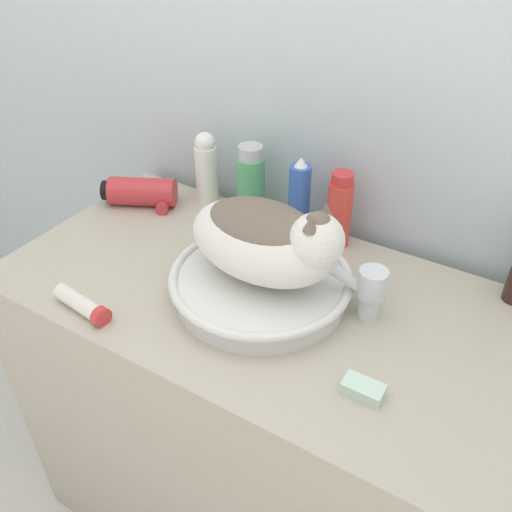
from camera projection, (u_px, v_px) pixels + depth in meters
The scene contains 12 objects.
wall_back at pixel (343, 102), 1.22m from camera, with size 8.00×0.05×2.40m.
vanity_counter at pixel (261, 423), 1.42m from camera, with size 1.16×0.60×0.89m.
sink_basin at pixel (260, 282), 1.14m from camera, with size 0.39×0.39×0.06m.
cat at pixel (265, 237), 1.07m from camera, with size 0.34×0.27×0.19m.
faucet at pixel (368, 289), 1.06m from camera, with size 0.12×0.06×0.12m.
shampoo_bottle_tall at pixel (339, 211), 1.26m from camera, with size 0.06×0.06×0.19m.
spray_bottle_trigger at pixel (299, 198), 1.30m from camera, with size 0.05×0.05×0.20m.
mouthwash_bottle at pixel (251, 184), 1.36m from camera, with size 0.07×0.07×0.20m.
lotion_bottle_white at pixel (206, 169), 1.41m from camera, with size 0.06×0.06×0.20m.
cream_tube at pixel (82, 305), 1.10m from camera, with size 0.14×0.05×0.04m.
hair_dryer at pixel (143, 192), 1.44m from camera, with size 0.20×0.16×0.08m.
soap_bar at pixel (363, 389), 0.93m from camera, with size 0.07×0.04×0.02m.
Camera 1 is at (0.46, -0.47, 1.63)m, focal length 38.00 mm.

